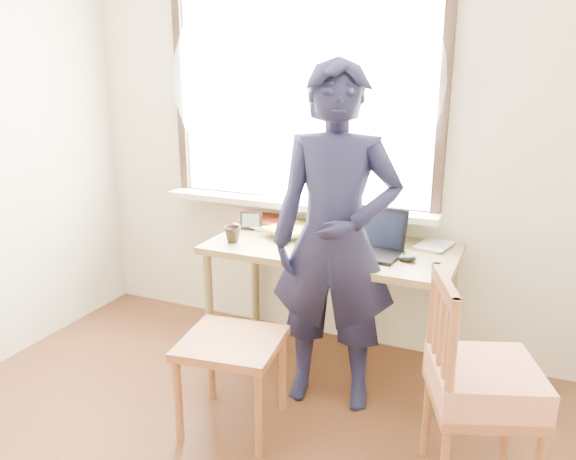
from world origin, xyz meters
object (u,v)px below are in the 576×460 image
at_px(desk, 331,258).
at_px(laptop, 371,243).
at_px(work_chair, 232,353).
at_px(side_chair, 480,383).
at_px(mug_white, 319,225).
at_px(mug_dark, 233,235).
at_px(person, 335,241).

height_order(desk, laptop, laptop).
bearing_deg(work_chair, side_chair, 1.88).
relative_size(mug_white, work_chair, 0.23).
bearing_deg(mug_dark, laptop, 10.70).
xyz_separation_m(work_chair, person, (0.38, 0.46, 0.51)).
xyz_separation_m(desk, side_chair, (0.94, -0.76, -0.18)).
bearing_deg(work_chair, laptop, 57.53).
distance_m(desk, side_chair, 1.22).
xyz_separation_m(laptop, mug_dark, (-0.81, -0.15, -0.01)).
distance_m(laptop, mug_dark, 0.83).
bearing_deg(work_chair, desk, 73.13).
xyz_separation_m(laptop, mug_white, (-0.41, 0.24, -0.01)).
bearing_deg(side_chair, mug_dark, 159.09).
bearing_deg(mug_dark, person, -12.54).
relative_size(work_chair, person, 0.29).
bearing_deg(side_chair, desk, 141.07).
xyz_separation_m(desk, work_chair, (-0.24, -0.79, -0.28)).
relative_size(desk, mug_dark, 13.95).
bearing_deg(person, work_chair, -140.03).
bearing_deg(work_chair, mug_white, 85.59).
relative_size(laptop, work_chair, 0.71).
xyz_separation_m(mug_dark, work_chair, (0.32, -0.61, -0.41)).
bearing_deg(mug_white, side_chair, -41.41).
bearing_deg(work_chair, mug_dark, 117.91).
height_order(laptop, mug_white, laptop).
relative_size(mug_dark, side_chair, 0.11).
distance_m(mug_white, work_chair, 1.09).
height_order(laptop, mug_dark, laptop).
height_order(desk, side_chair, side_chair).
relative_size(laptop, mug_white, 3.13).
xyz_separation_m(desk, person, (0.14, -0.34, 0.23)).
bearing_deg(laptop, side_chair, -46.51).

